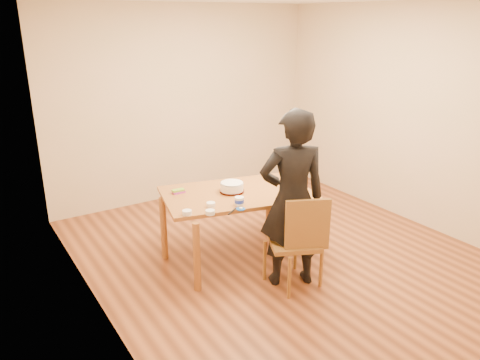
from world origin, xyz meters
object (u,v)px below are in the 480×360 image
dining_table (237,194)px  dining_chair (293,242)px  cake (232,187)px  person (292,200)px  cake_plate (232,191)px

dining_table → dining_chair: (0.15, -0.78, -0.28)m
dining_table → dining_chair: dining_table is taller
cake → dining_table: bearing=-36.5°
person → dining_table: bearing=-56.0°
dining_table → dining_chair: 0.84m
cake → person: person is taller
dining_chair → cake: 0.91m
cake → person: bearing=-75.5°
dining_chair → dining_table: bearing=125.7°
cake_plate → person: size_ratio=0.15×
dining_table → cake_plate: bearing=157.1°
dining_table → cake_plate: cake_plate is taller
cake_plate → person: (0.20, -0.77, 0.12)m
dining_table → cake: size_ratio=6.37×
dining_table → cake_plate: size_ratio=5.97×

